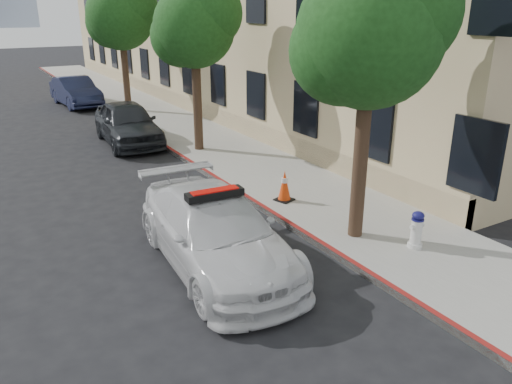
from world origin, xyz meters
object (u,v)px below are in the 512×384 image
at_px(police_car, 216,232).
at_px(fire_hydrant, 417,230).
at_px(parked_car_mid, 128,123).
at_px(traffic_cone, 285,186).
at_px(parked_car_far, 76,92).

bearing_deg(police_car, fire_hydrant, -20.10).
xyz_separation_m(police_car, parked_car_mid, (1.33, 9.90, 0.06)).
bearing_deg(police_car, traffic_cone, 37.53).
bearing_deg(fire_hydrant, parked_car_far, 98.83).
relative_size(parked_car_mid, fire_hydrant, 5.79).
bearing_deg(parked_car_mid, fire_hydrant, -75.01).
bearing_deg(parked_car_far, parked_car_mid, -94.45).
distance_m(parked_car_far, fire_hydrant, 20.37).
height_order(police_car, parked_car_far, police_car).
height_order(police_car, fire_hydrant, police_car).
distance_m(parked_car_mid, parked_car_far, 8.70).
distance_m(police_car, traffic_cone, 3.42).
xyz_separation_m(police_car, fire_hydrant, (3.67, -1.63, -0.18)).
distance_m(parked_car_mid, traffic_cone, 8.15).
distance_m(police_car, fire_hydrant, 4.02).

